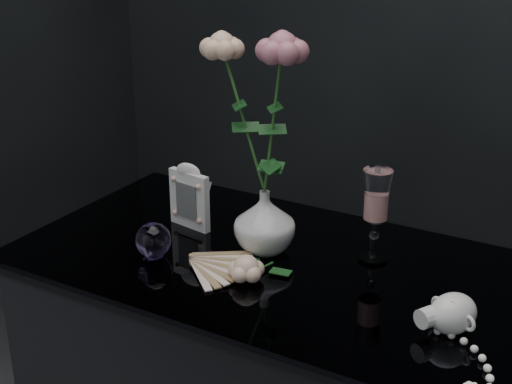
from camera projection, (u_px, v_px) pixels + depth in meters
The scene contains 8 objects.
vase at pixel (264, 222), 1.46m from camera, with size 0.13×0.13×0.13m, color silver.
wine_glass at pixel (375, 216), 1.41m from camera, with size 0.06×0.06×0.19m, color white, non-canonical shape.
picture_frame at pixel (189, 195), 1.57m from camera, with size 0.11×0.09×0.15m, color white, non-canonical shape.
paperweight at pixel (153, 240), 1.45m from camera, with size 0.07×0.07×0.07m, color #886CAF, non-canonical shape.
paper_fan at pixel (193, 258), 1.43m from camera, with size 0.24×0.19×0.03m, color beige, non-canonical shape.
loose_rose at pixel (246, 268), 1.36m from camera, with size 0.12×0.16×0.05m, color #FFC8A4, non-canonical shape.
pearl_jar at pixel (453, 312), 1.19m from camera, with size 0.24×0.25×0.07m, color white, non-canonical shape.
roses at pixel (256, 102), 1.39m from camera, with size 0.20×0.11×0.37m.
Camera 1 is at (0.61, -1.09, 1.43)m, focal length 50.00 mm.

